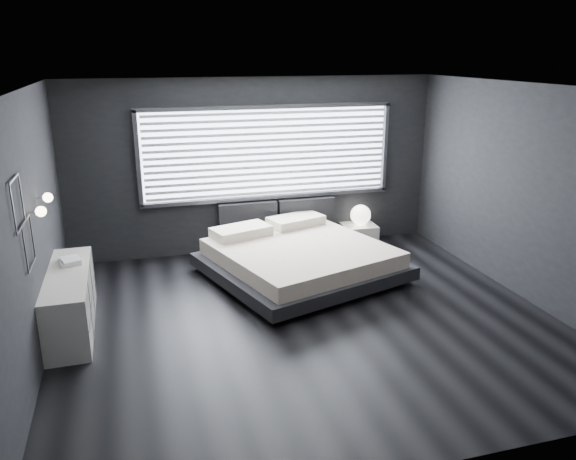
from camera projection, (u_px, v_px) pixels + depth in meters
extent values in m
plane|color=black|center=(307.00, 319.00, 6.97)|extent=(6.00, 6.00, 0.00)
plane|color=silver|center=(309.00, 87.00, 6.12)|extent=(6.00, 6.00, 0.00)
cube|color=black|center=(256.00, 166.00, 9.07)|extent=(6.00, 0.04, 2.80)
cube|color=black|center=(425.00, 311.00, 4.03)|extent=(6.00, 0.04, 2.80)
cube|color=black|center=(30.00, 232.00, 5.76)|extent=(0.04, 5.50, 2.80)
cube|color=black|center=(526.00, 194.00, 7.33)|extent=(0.04, 5.50, 2.80)
cube|color=white|center=(268.00, 153.00, 9.03)|extent=(4.00, 0.02, 1.38)
cube|color=#47474C|center=(138.00, 160.00, 8.48)|extent=(0.06, 0.08, 1.48)
cube|color=#47474C|center=(385.00, 147.00, 9.54)|extent=(0.06, 0.08, 1.48)
cube|color=#47474C|center=(268.00, 107.00, 8.78)|extent=(4.14, 0.08, 0.06)
cube|color=#47474C|center=(269.00, 197.00, 9.23)|extent=(4.14, 0.08, 0.06)
cube|color=silver|center=(269.00, 153.00, 8.98)|extent=(3.94, 0.03, 1.32)
cube|color=black|center=(248.00, 218.00, 9.17)|extent=(0.96, 0.16, 0.52)
cube|color=black|center=(306.00, 213.00, 9.43)|extent=(0.96, 0.16, 0.52)
cylinder|color=silver|center=(34.00, 212.00, 5.76)|extent=(0.10, 0.02, 0.02)
sphere|color=#FFE5B7|center=(41.00, 211.00, 5.78)|extent=(0.11, 0.11, 0.11)
cylinder|color=silver|center=(41.00, 198.00, 6.31)|extent=(0.10, 0.02, 0.02)
sphere|color=#FFE5B7|center=(48.00, 198.00, 6.33)|extent=(0.11, 0.11, 0.11)
cube|color=#47474C|center=(14.00, 179.00, 5.06)|extent=(0.01, 0.46, 0.02)
cube|color=#47474C|center=(21.00, 227.00, 5.20)|extent=(0.01, 0.46, 0.02)
cube|color=#47474C|center=(22.00, 197.00, 5.34)|extent=(0.01, 0.02, 0.46)
cube|color=#47474C|center=(13.00, 210.00, 4.92)|extent=(0.01, 0.02, 0.46)
cube|color=#47474C|center=(25.00, 221.00, 5.43)|extent=(0.01, 0.46, 0.02)
cube|color=#47474C|center=(32.00, 265.00, 5.57)|extent=(0.01, 0.46, 0.02)
cube|color=#47474C|center=(32.00, 236.00, 5.71)|extent=(0.01, 0.02, 0.46)
cube|color=#47474C|center=(25.00, 251.00, 5.29)|extent=(0.01, 0.02, 0.46)
cube|color=black|center=(274.00, 317.00, 6.93)|extent=(0.17, 0.17, 0.09)
cube|color=black|center=(399.00, 280.00, 8.05)|extent=(0.17, 0.17, 0.09)
cube|color=black|center=(207.00, 269.00, 8.43)|extent=(0.17, 0.17, 0.09)
cube|color=black|center=(320.00, 244.00, 9.55)|extent=(0.17, 0.17, 0.09)
cube|color=black|center=(301.00, 266.00, 8.20)|extent=(3.06, 2.99, 0.18)
cube|color=beige|center=(301.00, 253.00, 8.14)|extent=(2.76, 2.76, 0.22)
cube|color=beige|center=(241.00, 231.00, 8.51)|extent=(0.97, 0.71, 0.15)
cube|color=beige|center=(296.00, 221.00, 9.04)|extent=(0.97, 0.71, 0.15)
cube|color=silver|center=(359.00, 234.00, 9.67)|extent=(0.60, 0.51, 0.33)
sphere|color=white|center=(361.00, 215.00, 9.57)|extent=(0.35, 0.35, 0.35)
cube|color=silver|center=(69.00, 301.00, 6.64)|extent=(0.52, 1.80, 0.72)
cube|color=#47474C|center=(92.00, 298.00, 6.70)|extent=(0.03, 1.77, 0.70)
cube|color=white|center=(70.00, 261.00, 6.83)|extent=(0.30, 0.36, 0.04)
cube|color=white|center=(70.00, 259.00, 6.80)|extent=(0.28, 0.33, 0.03)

